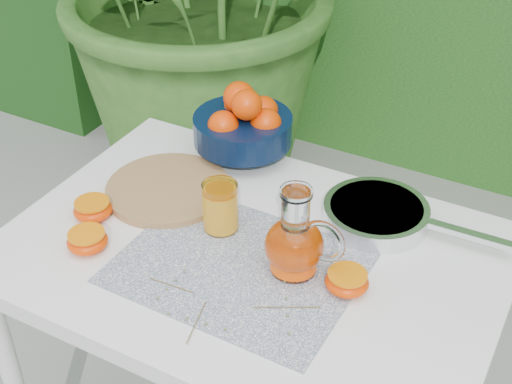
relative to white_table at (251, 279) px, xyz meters
The scene contains 9 objects.
white_table is the anchor object (origin of this frame).
placemat 0.10m from the white_table, 85.79° to the right, with size 0.46×0.36×0.00m, color #0C1F46.
cutting_board 0.29m from the white_table, 161.74° to the left, with size 0.28×0.28×0.02m, color #A8764C.
fruit_bowl 0.40m from the white_table, 121.37° to the left, with size 0.31×0.31×0.19m.
juice_pitcher 0.18m from the white_table, ahead, with size 0.16×0.12×0.19m.
juice_tumbler 0.17m from the white_table, 162.41° to the left, with size 0.09×0.09×0.11m.
saute_pan 0.30m from the white_table, 47.03° to the left, with size 0.40×0.23×0.04m.
orange_halves 0.19m from the white_table, 150.77° to the right, with size 0.68×0.25×0.04m.
thyme_sprigs 0.20m from the white_table, 80.19° to the right, with size 0.32×0.22×0.01m.
Camera 1 is at (0.44, -0.96, 1.68)m, focal length 50.00 mm.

